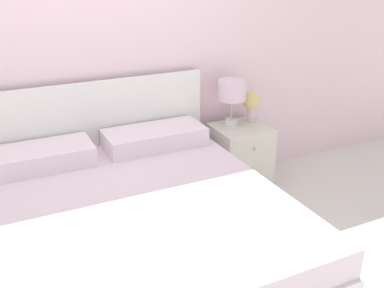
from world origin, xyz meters
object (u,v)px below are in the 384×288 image
(nightstand, at_px, (240,157))
(flower_vase, at_px, (252,102))
(bed, at_px, (130,230))
(table_lamp, at_px, (232,92))

(nightstand, height_order, flower_vase, flower_vase)
(flower_vase, bearing_deg, nightstand, -150.86)
(bed, height_order, flower_vase, bed)
(table_lamp, distance_m, flower_vase, 0.24)
(nightstand, xyz_separation_m, table_lamp, (-0.06, 0.07, 0.58))
(table_lamp, relative_size, flower_vase, 1.47)
(table_lamp, xyz_separation_m, flower_vase, (0.21, 0.01, -0.12))
(nightstand, bearing_deg, flower_vase, 29.14)
(table_lamp, bearing_deg, flower_vase, 3.73)
(nightstand, height_order, table_lamp, table_lamp)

